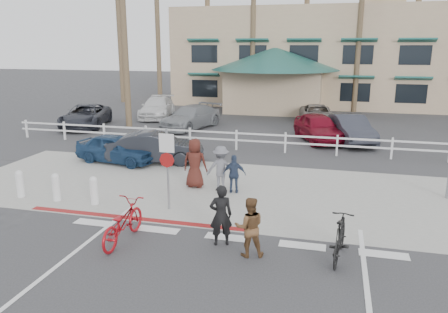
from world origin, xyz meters
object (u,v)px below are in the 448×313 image
(car_white_sedan, at_px, (155,147))
(car_red_compact, at_px, (117,148))
(sign_post, at_px, (168,165))
(bike_red, at_px, (123,222))
(bike_black, at_px, (340,238))

(car_white_sedan, distance_m, car_red_compact, 1.70)
(sign_post, height_order, car_red_compact, sign_post)
(bike_red, relative_size, car_red_compact, 0.56)
(bike_black, distance_m, car_red_compact, 11.68)
(bike_red, bearing_deg, bike_black, -174.38)
(bike_black, relative_size, car_red_compact, 0.49)
(car_white_sedan, xyz_separation_m, car_red_compact, (-1.66, -0.40, -0.05))
(bike_red, bearing_deg, car_white_sedan, -71.91)
(car_white_sedan, bearing_deg, bike_black, -145.17)
(sign_post, relative_size, bike_black, 1.58)
(car_white_sedan, bearing_deg, bike_red, -175.66)
(sign_post, bearing_deg, bike_black, -21.71)
(sign_post, relative_size, car_red_compact, 0.78)
(sign_post, distance_m, car_white_sedan, 5.82)
(sign_post, relative_size, bike_red, 1.40)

